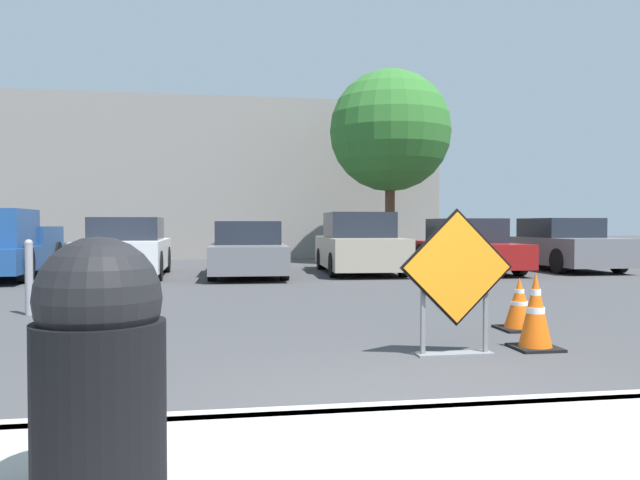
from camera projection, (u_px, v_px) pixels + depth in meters
ground_plane at (276, 282)px, 13.86m from camera, size 96.00×96.00×0.00m
curb_lip at (418, 415)px, 3.99m from camera, size 29.82×0.20×0.14m
road_closed_sign at (456, 279)px, 6.10m from camera, size 1.15×0.20×1.44m
traffic_cone_nearest at (536, 311)px, 6.42m from camera, size 0.45×0.45×0.80m
traffic_cone_second at (519, 304)px, 7.61m from camera, size 0.50×0.50×0.64m
parked_car_second at (127, 249)px, 15.24m from camera, size 1.91×4.10×1.45m
parked_car_third at (248, 250)px, 15.63m from camera, size 1.96×4.67×1.36m
parked_car_fourth at (359, 246)px, 16.45m from camera, size 2.08×4.34×1.60m
parked_car_fifth at (466, 247)px, 16.81m from camera, size 1.94×4.52×1.44m
parked_car_sixth at (561, 246)px, 17.58m from camera, size 1.91×4.34×1.45m
trash_bin at (99, 365)px, 2.65m from camera, size 0.56×0.56×1.10m
bollard_nearest at (29, 275)px, 8.82m from camera, size 0.12×0.12×1.08m
building_facade_backdrop at (199, 182)px, 25.08m from camera, size 18.42×5.00×5.98m
street_tree_behind_lot at (390, 131)px, 20.25m from camera, size 3.94×3.94×6.30m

